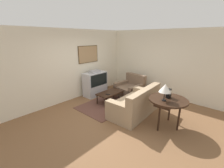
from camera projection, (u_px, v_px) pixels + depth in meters
The scene contains 12 objects.
ground_plane at pixel (114, 114), 4.86m from camera, with size 12.00×12.00×0.00m, color brown.
wall_back at pixel (73, 65), 5.81m from camera, with size 12.00×0.10×2.70m.
wall_right at pixel (155, 63), 6.32m from camera, with size 0.06×12.00×2.70m.
area_rug at pixel (113, 102), 5.74m from camera, with size 2.60×1.46×0.01m.
tv at pixel (95, 84), 6.34m from camera, with size 0.98×0.52×1.09m.
couch at pixel (136, 105), 4.81m from camera, with size 1.85×1.02×0.91m.
armchair at pixel (130, 89), 6.39m from camera, with size 1.06×1.08×0.87m.
coffee_table at pixel (110, 93), 5.66m from camera, with size 1.01×0.55×0.40m.
console_table at pixel (168, 102), 4.02m from camera, with size 1.02×1.02×0.82m.
table_lamp at pixel (165, 88), 3.80m from camera, with size 0.31×0.31×0.45m.
mantel_clock at pixel (169, 93), 4.07m from camera, with size 0.17×0.10×0.24m.
remote at pixel (108, 94), 5.42m from camera, with size 0.12×0.16×0.02m.
Camera 1 is at (-3.27, -2.84, 2.40)m, focal length 24.00 mm.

